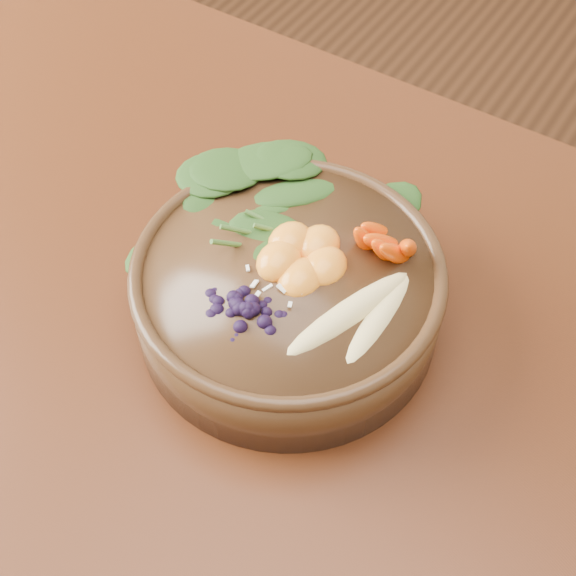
% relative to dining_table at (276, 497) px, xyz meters
% --- Properties ---
extents(dining_table, '(1.60, 0.90, 0.75)m').
position_rel_dining_table_xyz_m(dining_table, '(0.00, 0.00, 0.00)').
color(dining_table, '#331C0C').
rests_on(dining_table, ground).
extents(stoneware_bowl, '(0.29, 0.29, 0.07)m').
position_rel_dining_table_xyz_m(stoneware_bowl, '(-0.06, 0.11, 0.13)').
color(stoneware_bowl, '#452D1A').
rests_on(stoneware_bowl, dining_table).
extents(kale_heap, '(0.18, 0.17, 0.04)m').
position_rel_dining_table_xyz_m(kale_heap, '(-0.09, 0.16, 0.18)').
color(kale_heap, '#274E1A').
rests_on(kale_heap, stoneware_bowl).
extents(carrot_cluster, '(0.06, 0.06, 0.07)m').
position_rel_dining_table_xyz_m(carrot_cluster, '(-0.00, 0.17, 0.20)').
color(carrot_cluster, '#FD4000').
rests_on(carrot_cluster, stoneware_bowl).
extents(banana_halves, '(0.07, 0.14, 0.02)m').
position_rel_dining_table_xyz_m(banana_halves, '(0.02, 0.10, 0.17)').
color(banana_halves, '#E0CC84').
rests_on(banana_halves, stoneware_bowl).
extents(mandarin_cluster, '(0.08, 0.09, 0.03)m').
position_rel_dining_table_xyz_m(mandarin_cluster, '(-0.05, 0.12, 0.17)').
color(mandarin_cluster, orange).
rests_on(mandarin_cluster, stoneware_bowl).
extents(blueberry_pile, '(0.13, 0.10, 0.03)m').
position_rel_dining_table_xyz_m(blueberry_pile, '(-0.06, 0.06, 0.18)').
color(blueberry_pile, black).
rests_on(blueberry_pile, stoneware_bowl).
extents(coconut_flakes, '(0.09, 0.07, 0.01)m').
position_rel_dining_table_xyz_m(coconut_flakes, '(-0.06, 0.09, 0.16)').
color(coconut_flakes, white).
rests_on(coconut_flakes, stoneware_bowl).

